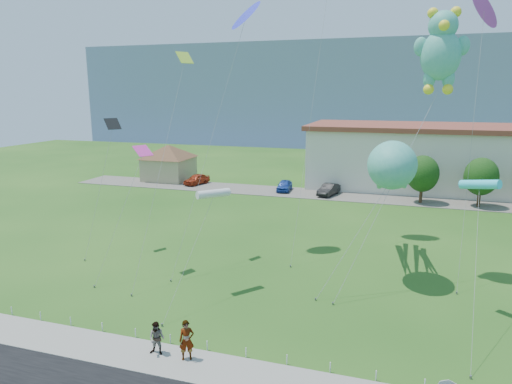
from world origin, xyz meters
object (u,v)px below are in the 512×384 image
pavilion (169,159)px  pedestrian_right (157,338)px  parked_car_black (329,189)px  parked_car_red (197,179)px  octopus_kite (392,172)px  pedestrian_left (187,340)px  parked_car_blue (284,185)px  teddy_bear_kite (441,49)px

pavilion → pedestrian_right: 45.59m
parked_car_black → parked_car_red: bearing=-169.9°
parked_car_black → octopus_kite: size_ratio=0.37×
pedestrian_left → pedestrian_right: bearing=154.1°
parked_car_blue → teddy_bear_kite: bearing=-59.1°
pedestrian_right → octopus_kite: octopus_kite is taller
pedestrian_right → pavilion: bearing=112.3°
parked_car_black → parked_car_blue: bearing=-174.1°
parked_car_red → octopus_kite: (25.71, -24.51, 6.36)m
pedestrian_right → octopus_kite: size_ratio=0.14×
parked_car_black → teddy_bear_kite: (10.04, -22.00, 14.28)m
pedestrian_right → teddy_bear_kite: (12.55, 15.15, 14.12)m
parked_car_red → octopus_kite: size_ratio=0.37×
pavilion → octopus_kite: (30.96, -26.53, 4.10)m
pedestrian_right → parked_car_black: 37.24m
pavilion → octopus_kite: 40.98m
pedestrian_right → parked_car_red: bearing=107.2°
pavilion → teddy_bear_kite: bearing=-37.1°
parked_car_black → teddy_bear_kite: size_ratio=0.24×
pavilion → pedestrian_left: pavilion is taller
pedestrian_left → parked_car_red: bearing=86.8°
pedestrian_right → parked_car_red: (-15.67, 38.42, -0.15)m
parked_car_black → pedestrian_right: bearing=-79.8°
teddy_bear_kite → pedestrian_right: bearing=-129.6°
parked_car_red → octopus_kite: 36.08m
pavilion → pedestrian_left: (22.47, -40.41, -1.96)m
pedestrian_right → pedestrian_left: bearing=-3.5°
pavilion → teddy_bear_kite: size_ratio=0.52×
parked_car_blue → pedestrian_right: bearing=-88.9°
octopus_kite → teddy_bear_kite: (2.51, 1.24, 7.91)m
pedestrian_right → parked_car_red: size_ratio=0.39×
pedestrian_left → parked_car_black: pedestrian_left is taller
parked_car_red → parked_car_black: size_ratio=0.98×
pavilion → teddy_bear_kite: 43.64m
pavilion → parked_car_blue: size_ratio=2.31×
parked_car_red → octopus_kite: octopus_kite is taller
parked_car_blue → octopus_kite: size_ratio=0.35×
parked_car_black → teddy_bear_kite: 28.08m
pedestrian_left → teddy_bear_kite: bearing=26.6°
pedestrian_right → octopus_kite: bearing=49.2°
parked_car_blue → parked_car_black: bearing=-12.0°
octopus_kite → pavilion: bearing=139.4°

